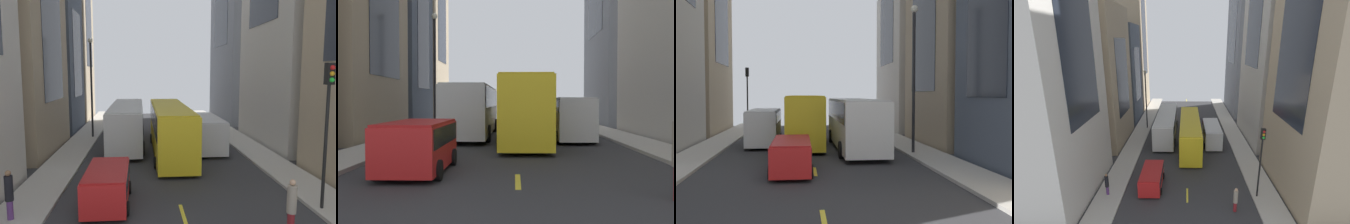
# 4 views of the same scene
# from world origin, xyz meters

# --- Properties ---
(ground_plane) EXTENTS (40.03, 40.03, 0.00)m
(ground_plane) POSITION_xyz_m (0.00, 0.00, 0.00)
(ground_plane) COLOR #333335
(sidewalk_west) EXTENTS (2.37, 44.00, 0.15)m
(sidewalk_west) POSITION_xyz_m (-6.83, 0.00, 0.07)
(sidewalk_west) COLOR #B2ADA3
(sidewalk_west) RESTS_ON ground
(sidewalk_east) EXTENTS (2.37, 44.00, 0.15)m
(sidewalk_east) POSITION_xyz_m (6.83, 0.00, 0.07)
(sidewalk_east) COLOR #B2ADA3
(sidewalk_east) RESTS_ON ground
(lane_stripe_1) EXTENTS (0.16, 2.00, 0.01)m
(lane_stripe_1) POSITION_xyz_m (0.00, -14.00, 0.01)
(lane_stripe_1) COLOR yellow
(lane_stripe_1) RESTS_ON ground
(lane_stripe_2) EXTENTS (0.16, 2.00, 0.01)m
(lane_stripe_2) POSITION_xyz_m (0.00, -7.00, 0.01)
(lane_stripe_2) COLOR yellow
(lane_stripe_2) RESTS_ON ground
(lane_stripe_3) EXTENTS (0.16, 2.00, 0.01)m
(lane_stripe_3) POSITION_xyz_m (0.00, 0.00, 0.01)
(lane_stripe_3) COLOR yellow
(lane_stripe_3) RESTS_ON ground
(lane_stripe_4) EXTENTS (0.16, 2.00, 0.01)m
(lane_stripe_4) POSITION_xyz_m (0.00, 7.00, 0.01)
(lane_stripe_4) COLOR yellow
(lane_stripe_4) RESTS_ON ground
(lane_stripe_5) EXTENTS (0.16, 2.00, 0.01)m
(lane_stripe_5) POSITION_xyz_m (0.00, 14.00, 0.01)
(lane_stripe_5) COLOR yellow
(lane_stripe_5) RESTS_ON ground
(lane_stripe_6) EXTENTS (0.16, 2.00, 0.01)m
(lane_stripe_6) POSITION_xyz_m (0.00, 21.00, 0.01)
(lane_stripe_6) COLOR yellow
(lane_stripe_6) RESTS_ON ground
(building_west_2) EXTENTS (7.48, 7.17, 15.65)m
(building_west_2) POSITION_xyz_m (-11.92, 7.43, 7.83)
(building_west_2) COLOR #4C5666
(building_west_2) RESTS_ON ground
(city_bus_white) EXTENTS (2.80, 11.76, 3.35)m
(city_bus_white) POSITION_xyz_m (-2.89, -0.18, 2.01)
(city_bus_white) COLOR silver
(city_bus_white) RESTS_ON ground
(streetcar_yellow) EXTENTS (2.70, 12.23, 3.59)m
(streetcar_yellow) POSITION_xyz_m (0.39, -3.54, 2.12)
(streetcar_yellow) COLOR yellow
(streetcar_yellow) RESTS_ON ground
(delivery_van_white) EXTENTS (2.25, 5.94, 2.58)m
(delivery_van_white) POSITION_xyz_m (3.29, -2.69, 1.51)
(delivery_van_white) COLOR white
(delivery_van_white) RESTS_ON ground
(car_red_0) EXTENTS (1.94, 4.70, 1.55)m
(car_red_0) POSITION_xyz_m (1.10, 7.01, 0.92)
(car_red_0) COLOR red
(car_red_0) RESTS_ON ground
(car_red_1) EXTENTS (2.05, 4.09, 1.69)m
(car_red_1) POSITION_xyz_m (-3.29, -12.65, 1.00)
(car_red_1) COLOR red
(car_red_1) RESTS_ON ground
(pedestrian_waiting_curb) EXTENTS (0.35, 0.35, 2.09)m
(pedestrian_waiting_curb) POSITION_xyz_m (3.78, -15.96, 1.11)
(pedestrian_waiting_curb) COLOR maroon
(pedestrian_waiting_curb) RESTS_ON ground
(pedestrian_crossing_near) EXTENTS (0.33, 0.33, 2.02)m
(pedestrian_crossing_near) POSITION_xyz_m (-6.98, -14.16, 1.23)
(pedestrian_crossing_near) COLOR #593372
(pedestrian_crossing_near) RESTS_ON ground
(traffic_light_near_corner) EXTENTS (0.32, 0.44, 6.23)m
(traffic_light_near_corner) POSITION_xyz_m (6.04, -14.21, 4.46)
(traffic_light_near_corner) COLOR black
(traffic_light_near_corner) RESTS_ON ground
(streetlamp_near) EXTENTS (0.44, 0.44, 8.86)m
(streetlamp_near) POSITION_xyz_m (-6.14, 2.60, 5.43)
(streetlamp_near) COLOR black
(streetlamp_near) RESTS_ON ground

